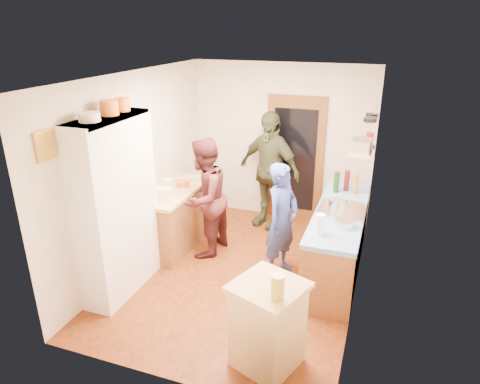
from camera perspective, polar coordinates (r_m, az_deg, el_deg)
The scene contains 44 objects.
floor at distance 5.92m, azimuth 0.13°, elevation -10.73°, with size 3.00×4.00×0.02m, color #78350E.
ceiling at distance 5.03m, azimuth 0.15°, elevation 15.36°, with size 3.00×4.00×0.02m, color silver.
wall_back at distance 7.17m, azimuth 5.51°, elevation 6.51°, with size 3.00×0.02×2.60m, color beige.
wall_front at distance 3.68m, azimuth -10.44°, elevation -9.13°, with size 3.00×0.02×2.60m, color beige.
wall_left at distance 5.98m, azimuth -13.66°, elevation 2.89°, with size 0.02×4.00×2.60m, color beige.
wall_right at distance 5.07m, azimuth 16.45°, elevation -0.80°, with size 0.02×4.00×2.60m, color beige.
door_frame at distance 7.15m, azimuth 7.30°, elevation 4.30°, with size 0.95×0.06×2.10m, color brown.
door_glass at distance 7.12m, azimuth 7.24°, elevation 4.23°, with size 0.70×0.02×1.70m, color black.
hutch_body at distance 5.32m, azimuth -16.15°, elevation -2.03°, with size 0.40×1.20×2.20m, color white.
hutch_top_shelf at distance 5.00m, azimuth -17.43°, elevation 9.37°, with size 0.40×1.14×0.04m, color white.
plate_stack at distance 4.78m, azimuth -19.44°, elevation 9.42°, with size 0.22×0.22×0.09m, color white.
orange_pot_a at distance 5.05m, azimuth -17.04°, elevation 10.70°, with size 0.21×0.21×0.16m, color orange.
orange_pot_b at distance 5.25m, azimuth -15.42°, elevation 11.19°, with size 0.17×0.17×0.15m, color orange.
left_counter_base at distance 6.51m, azimuth -8.57°, elevation -3.47°, with size 0.60×1.40×0.85m, color #9C6235.
left_counter_top at distance 6.33m, azimuth -8.80°, elevation 0.22°, with size 0.64×1.44×0.05m, color #DAB276.
toaster at distance 5.92m, azimuth -10.35°, elevation -0.29°, with size 0.22×0.15×0.17m, color white.
kettle at distance 6.25m, azimuth -9.60°, elevation 0.97°, with size 0.15×0.15×0.17m, color white.
orange_bowl at distance 6.39m, azimuth -7.62°, elevation 1.12°, with size 0.19×0.19×0.08m, color orange.
chopping_board at distance 6.71m, azimuth -6.76°, elevation 1.91°, with size 0.30×0.22×0.03m, color #DAB276.
right_counter_base at distance 5.91m, azimuth 12.90°, elevation -6.57°, with size 0.60×2.20×0.84m, color #9C6235.
right_counter_top at distance 5.72m, azimuth 13.27°, elevation -2.59°, with size 0.62×2.22×0.06m, color #034FBB.
hob at distance 5.67m, azimuth 13.28°, elevation -2.25°, with size 0.55×0.58×0.04m, color silver.
pot_on_hob at distance 5.57m, azimuth 12.75°, elevation -1.65°, with size 0.20×0.20×0.13m, color silver.
bottle_a at distance 6.22m, azimuth 12.74°, elevation 1.31°, with size 0.08×0.08×0.31m, color #143F14.
bottle_b at distance 6.33m, azimuth 14.05°, elevation 1.50°, with size 0.08×0.08×0.30m, color #591419.
bottle_c at distance 6.24m, azimuth 15.14°, elevation 1.05°, with size 0.07×0.07×0.29m, color olive.
paper_towel at distance 4.96m, azimuth 10.59°, elevation -4.27°, with size 0.11×0.11×0.25m, color white.
mixing_bowl at distance 5.24m, azimuth 13.77°, elevation -4.03°, with size 0.24×0.24×0.09m, color silver.
island_base at distance 4.33m, azimuth 3.69°, elevation -17.54°, with size 0.55×0.55×0.86m, color #DAB276.
island_top at distance 4.05m, azimuth 3.84°, elevation -12.54°, with size 0.62×0.62×0.05m, color #DAB276.
cutting_board at distance 4.11m, azimuth 3.69°, elevation -11.88°, with size 0.35×0.28×0.02m, color white.
oil_jar at distance 3.81m, azimuth 5.04°, elevation -12.52°, with size 0.12×0.12×0.23m, color #AD9E2D.
pan_rail at distance 6.34m, azimuth 17.72°, elevation 10.56°, with size 0.02×0.02×0.65m, color silver.
pan_hang_a at distance 6.20m, azimuth 16.94°, elevation 9.18°, with size 0.18×0.18×0.05m, color black.
pan_hang_b at distance 6.40m, azimuth 17.04°, elevation 9.35°, with size 0.16×0.16×0.05m, color black.
pan_hang_c at distance 6.59m, azimuth 17.16°, elevation 9.77°, with size 0.17×0.17×0.05m, color black.
wall_shelf at distance 5.38m, azimuth 15.76°, elevation 5.06°, with size 0.26×0.42×0.03m, color #DAB276.
radio at distance 5.35m, azimuth 15.85°, elevation 5.99°, with size 0.22×0.30×0.15m, color silver.
ext_bracket at distance 6.64m, azimuth 17.30°, elevation 5.74°, with size 0.06×0.10×0.04m, color black.
fire_extinguisher at distance 6.63m, azimuth 16.83°, elevation 6.22°, with size 0.11×0.11×0.32m, color red.
picture_frame at distance 4.59m, azimuth -24.55°, elevation 5.69°, with size 0.03×0.25×0.30m, color gold.
person_hob at distance 5.55m, azimuth 5.71°, elevation -3.96°, with size 0.56×0.37×1.54m, color #2E3E95.
person_left at distance 6.06m, azimuth -4.33°, elevation -0.72°, with size 0.84×0.65×1.72m, color #471D1F.
person_back at distance 6.87m, azimuth 3.95°, elevation 2.87°, with size 1.12×0.47×1.91m, color #373C24.
Camera 1 is at (1.66, -4.72, 3.16)m, focal length 32.00 mm.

